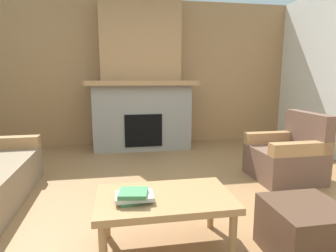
# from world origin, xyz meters

# --- Properties ---
(ground) EXTENTS (9.00, 9.00, 0.00)m
(ground) POSITION_xyz_m (0.00, 0.00, 0.00)
(ground) COLOR olive
(wall_back_wood_panel) EXTENTS (6.00, 0.12, 2.70)m
(wall_back_wood_panel) POSITION_xyz_m (0.00, 3.00, 1.35)
(wall_back_wood_panel) COLOR #A87A4C
(wall_back_wood_panel) RESTS_ON ground
(fireplace) EXTENTS (1.90, 0.82, 2.70)m
(fireplace) POSITION_xyz_m (0.00, 2.62, 1.16)
(fireplace) COLOR gray
(fireplace) RESTS_ON ground
(armchair) EXTENTS (0.77, 0.77, 0.85)m
(armchair) POSITION_xyz_m (1.70, 0.64, 0.29)
(armchair) COLOR brown
(armchair) RESTS_ON ground
(coffee_table) EXTENTS (1.00, 0.60, 0.43)m
(coffee_table) POSITION_xyz_m (-0.08, -0.57, 0.38)
(coffee_table) COLOR #A87A4C
(coffee_table) RESTS_ON ground
(ottoman) EXTENTS (0.52, 0.52, 0.40)m
(ottoman) POSITION_xyz_m (0.90, -0.83, 0.20)
(ottoman) COLOR #4C3323
(ottoman) RESTS_ON ground
(book_stack_near_edge) EXTENTS (0.27, 0.24, 0.08)m
(book_stack_near_edge) POSITION_xyz_m (-0.31, -0.63, 0.47)
(book_stack_near_edge) COLOR #3D7F4C
(book_stack_near_edge) RESTS_ON coffee_table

